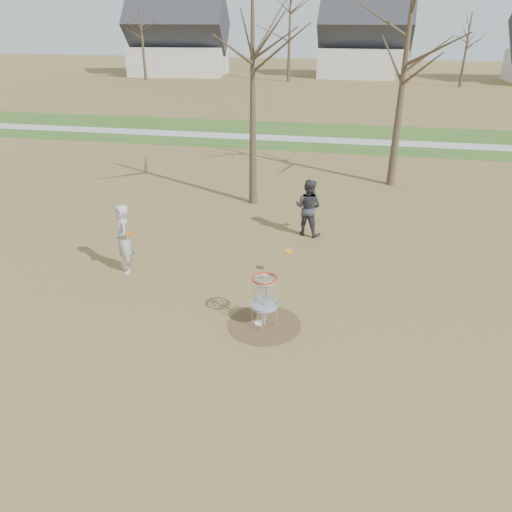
{
  "coord_description": "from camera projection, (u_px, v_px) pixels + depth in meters",
  "views": [
    {
      "loc": [
        1.77,
        -10.02,
        6.83
      ],
      "look_at": [
        -0.5,
        1.5,
        1.1
      ],
      "focal_mm": 35.0,
      "sensor_mm": 36.0,
      "label": 1
    }
  ],
  "objects": [
    {
      "name": "discs_in_play",
      "position": [
        213.0,
        243.0,
        13.89
      ],
      "size": [
        4.65,
        0.89,
        0.5
      ],
      "color": "orange",
      "rests_on": "ground"
    },
    {
      "name": "player_standing",
      "position": [
        123.0,
        239.0,
        14.21
      ],
      "size": [
        0.83,
        0.89,
        2.05
      ],
      "primitive_type": "imported",
      "rotation": [
        0.0,
        0.0,
        -0.97
      ],
      "color": "#AAAAAA",
      "rests_on": "ground"
    },
    {
      "name": "disc_grounded",
      "position": [
        258.0,
        323.0,
        12.17
      ],
      "size": [
        0.22,
        0.22,
        0.02
      ],
      "primitive_type": "cylinder",
      "color": "silver",
      "rests_on": "dirt_circle"
    },
    {
      "name": "ground",
      "position": [
        264.0,
        325.0,
        12.14
      ],
      "size": [
        160.0,
        160.0,
        0.0
      ],
      "primitive_type": "plane",
      "color": "brown",
      "rests_on": "ground"
    },
    {
      "name": "dirt_circle",
      "position": [
        264.0,
        325.0,
        12.14
      ],
      "size": [
        1.8,
        1.8,
        0.01
      ],
      "primitive_type": "cylinder",
      "color": "#47331E",
      "rests_on": "ground"
    },
    {
      "name": "disc_golf_basket",
      "position": [
        265.0,
        292.0,
        11.74
      ],
      "size": [
        0.64,
        0.64,
        1.35
      ],
      "color": "#9EA3AD",
      "rests_on": "ground"
    },
    {
      "name": "houses_row",
      "position": [
        385.0,
        46.0,
        56.2
      ],
      "size": [
        56.51,
        10.01,
        7.26
      ],
      "color": "silver",
      "rests_on": "ground"
    },
    {
      "name": "footpath",
      "position": [
        324.0,
        140.0,
        29.77
      ],
      "size": [
        160.0,
        1.5,
        0.01
      ],
      "primitive_type": "cube",
      "color": "#9E9E99",
      "rests_on": "green_band"
    },
    {
      "name": "green_band",
      "position": [
        325.0,
        137.0,
        30.66
      ],
      "size": [
        160.0,
        8.0,
        0.01
      ],
      "primitive_type": "cube",
      "color": "#2D5119",
      "rests_on": "ground"
    },
    {
      "name": "player_throwing",
      "position": [
        308.0,
        207.0,
        16.7
      ],
      "size": [
        1.12,
        0.97,
        1.95
      ],
      "primitive_type": "imported",
      "rotation": [
        0.0,
        0.0,
        2.86
      ],
      "color": "#323237",
      "rests_on": "ground"
    },
    {
      "name": "bare_trees",
      "position": [
        364.0,
        33.0,
        41.05
      ],
      "size": [
        52.62,
        44.98,
        9.0
      ],
      "color": "#382B1E",
      "rests_on": "ground"
    }
  ]
}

